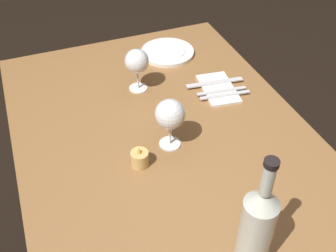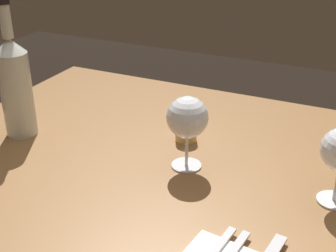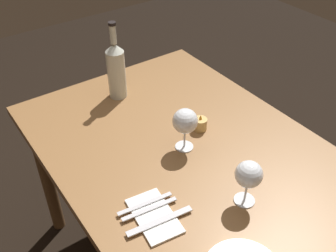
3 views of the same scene
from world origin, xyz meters
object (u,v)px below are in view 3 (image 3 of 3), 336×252
(fork_inner, at_px, (149,209))
(fork_outer, at_px, (145,204))
(wine_glass_left, at_px, (186,122))
(wine_bottle, at_px, (116,69))
(votive_candle, at_px, (200,124))
(table_knife, at_px, (160,221))
(folded_napkin, at_px, (154,216))
(wine_glass_right, at_px, (248,175))

(fork_inner, distance_m, fork_outer, 0.03)
(wine_glass_left, xyz_separation_m, fork_inner, (0.18, -0.27, -0.10))
(wine_bottle, bearing_deg, votive_candle, 19.96)
(wine_bottle, relative_size, table_knife, 1.57)
(wine_glass_left, relative_size, table_knife, 0.77)
(wine_bottle, relative_size, fork_inner, 1.83)
(wine_bottle, bearing_deg, fork_inner, -21.26)
(votive_candle, xyz_separation_m, fork_inner, (0.22, -0.38, -0.01))
(wine_bottle, xyz_separation_m, table_knife, (0.66, -0.24, -0.12))
(votive_candle, relative_size, folded_napkin, 0.33)
(wine_glass_right, bearing_deg, wine_glass_left, 179.24)
(folded_napkin, relative_size, fork_inner, 1.12)
(folded_napkin, bearing_deg, wine_glass_left, 127.03)
(fork_outer, bearing_deg, votive_candle, 117.96)
(wine_bottle, bearing_deg, fork_outer, -22.08)
(wine_bottle, distance_m, fork_inner, 0.66)
(wine_glass_left, distance_m, wine_bottle, 0.43)
(wine_glass_left, bearing_deg, votive_candle, 113.96)
(wine_glass_left, distance_m, wine_glass_right, 0.31)
(folded_napkin, xyz_separation_m, table_knife, (0.03, 0.00, 0.01))
(table_knife, bearing_deg, fork_outer, 180.00)
(votive_candle, relative_size, table_knife, 0.32)
(wine_glass_left, bearing_deg, wine_glass_right, -0.76)
(wine_bottle, distance_m, votive_candle, 0.42)
(wine_glass_right, distance_m, wine_bottle, 0.74)
(wine_bottle, xyz_separation_m, folded_napkin, (0.63, -0.24, -0.12))
(votive_candle, height_order, folded_napkin, votive_candle)
(fork_inner, bearing_deg, folded_napkin, 0.00)
(wine_glass_left, relative_size, votive_candle, 2.43)
(votive_candle, distance_m, fork_inner, 0.44)
(fork_inner, height_order, table_knife, same)
(wine_glass_right, bearing_deg, wine_bottle, -178.01)
(wine_glass_right, bearing_deg, fork_inner, -117.07)
(fork_inner, relative_size, fork_outer, 1.00)
(wine_glass_left, xyz_separation_m, fork_outer, (0.15, -0.27, -0.10))
(wine_glass_right, relative_size, table_knife, 0.74)
(fork_outer, bearing_deg, folded_napkin, 0.00)
(fork_outer, xyz_separation_m, table_knife, (0.08, 0.00, 0.00))
(wine_glass_right, bearing_deg, table_knife, -106.75)
(wine_glass_left, height_order, fork_inner, wine_glass_left)
(wine_bottle, bearing_deg, wine_glass_right, 1.99)
(wine_glass_left, relative_size, wine_bottle, 0.49)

